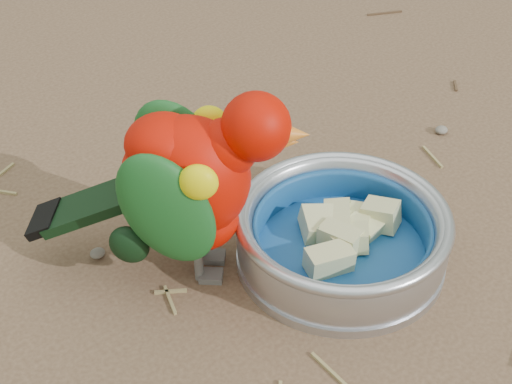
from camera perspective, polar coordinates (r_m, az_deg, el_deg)
ground at (r=0.79m, az=8.22°, el=-5.56°), size 60.00×60.00×0.00m
food_bowl at (r=0.79m, az=6.14°, el=-4.53°), size 0.21×0.21×0.02m
bowl_wall at (r=0.77m, az=6.29°, el=-2.89°), size 0.21×0.21×0.04m
fruit_wedges at (r=0.78m, az=6.26°, el=-3.28°), size 0.13×0.13×0.03m
lory_parrot at (r=0.72m, az=-4.70°, el=0.01°), size 0.25×0.25×0.19m
ground_debris at (r=0.82m, az=1.14°, el=-3.20°), size 0.90×0.80×0.01m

